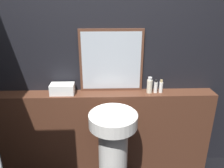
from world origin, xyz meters
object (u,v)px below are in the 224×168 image
Objects in this scene: mirror at (111,61)px; lotion_bottle at (161,87)px; towel_stack at (62,89)px; shampoo_bottle at (150,86)px; pedestal_sink at (113,149)px; conditioner_bottle at (156,87)px.

mirror is 4.64× the size of lotion_bottle.
shampoo_bottle is at bearing 0.00° from towel_stack.
pedestal_sink is 6.48× the size of conditioner_bottle.
pedestal_sink is at bearing -143.77° from lotion_bottle.
shampoo_bottle is (0.39, -0.08, -0.24)m from mirror.
pedestal_sink is 5.42× the size of shampoo_bottle.
shampoo_bottle reaches higher than conditioner_bottle.
towel_stack is 1.72× the size of lotion_bottle.
towel_stack is 1.42× the size of shampoo_bottle.
conditioner_bottle is (0.45, 0.37, 0.47)m from pedestal_sink.
shampoo_bottle is (0.89, 0.00, 0.02)m from towel_stack.
pedestal_sink is at bearing -136.29° from shampoo_bottle.
conditioner_bottle is (0.45, -0.08, -0.26)m from mirror.
mirror is at bearing 90.21° from pedestal_sink.
conditioner_bottle is at bearing -10.00° from mirror.
towel_stack is (-0.50, -0.08, -0.27)m from mirror.
towel_stack is 1.70× the size of conditioner_bottle.
towel_stack is 0.96m from conditioner_bottle.
mirror is 0.53m from conditioner_bottle.
lotion_bottle is at bearing 0.00° from shampoo_bottle.
shampoo_bottle is at bearing 43.71° from pedestal_sink.
towel_stack is at bearing 180.00° from lotion_bottle.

